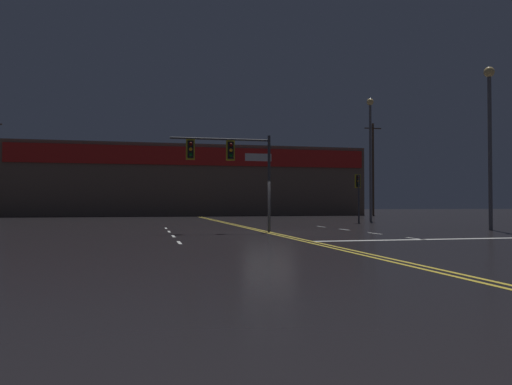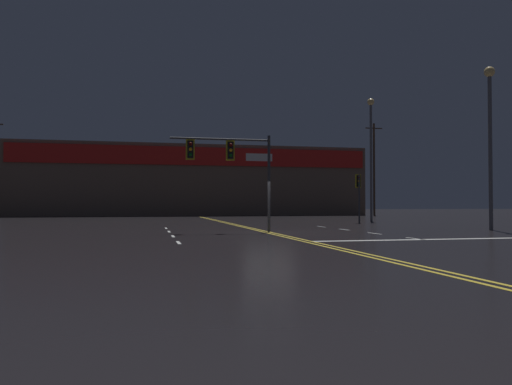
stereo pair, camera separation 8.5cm
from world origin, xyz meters
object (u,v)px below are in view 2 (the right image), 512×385
at_px(traffic_signal_corner_northeast, 359,187).
at_px(streetlight_near_left, 371,143).
at_px(traffic_signal_median, 228,158).
at_px(streetlight_far_left, 490,124).

height_order(traffic_signal_corner_northeast, streetlight_near_left, streetlight_near_left).
xyz_separation_m(traffic_signal_median, streetlight_far_left, (13.94, -1.03, 1.96)).
relative_size(traffic_signal_median, streetlight_near_left, 0.50).
relative_size(traffic_signal_corner_northeast, streetlight_near_left, 0.36).
bearing_deg(traffic_signal_median, streetlight_near_left, 43.38).
relative_size(traffic_signal_median, traffic_signal_corner_northeast, 1.40).
xyz_separation_m(traffic_signal_median, streetlight_near_left, (13.88, 13.12, 2.64)).
height_order(traffic_signal_median, streetlight_far_left, streetlight_far_left).
distance_m(traffic_signal_median, streetlight_far_left, 14.12).
bearing_deg(traffic_signal_corner_northeast, streetlight_far_left, -75.99).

